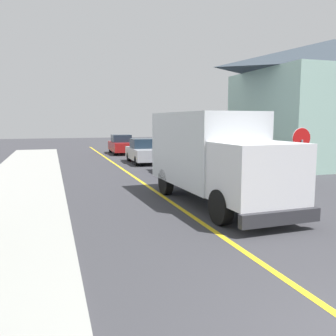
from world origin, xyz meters
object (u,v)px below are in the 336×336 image
parked_car_near (179,160)px  parked_car_mid (144,151)px  box_truck (213,153)px  house_across_street (331,100)px  parked_van_across (236,161)px  parked_car_far (121,145)px  stop_sign (301,149)px

parked_car_near → parked_car_mid: size_ratio=0.99×
box_truck → parked_car_mid: (0.63, 12.72, -0.97)m
parked_car_near → house_across_street: 11.76m
parked_car_mid → parked_van_across: same height
box_truck → parked_car_far: 20.17m
parked_car_mid → stop_sign: 13.24m
parked_car_mid → stop_sign: bearing=-77.2°
parked_car_mid → stop_sign: stop_sign is taller
parked_van_across → stop_sign: size_ratio=1.68×
box_truck → stop_sign: size_ratio=2.75×
parked_car_mid → parked_van_across: 7.92m
stop_sign → house_across_street: (8.74, 8.55, 2.37)m
box_truck → parked_car_near: box_truck is taller
parked_car_far → house_across_street: house_across_street is taller
parked_car_near → parked_van_across: size_ratio=0.99×
parked_van_across → stop_sign: bearing=-92.8°
box_truck → parked_van_across: (3.83, 5.47, -0.97)m
parked_car_mid → parked_van_across: (3.20, -7.25, 0.00)m
parked_car_near → parked_van_across: 3.00m
parked_car_mid → parked_car_far: size_ratio=1.00×
parked_car_far → parked_van_across: same height
parked_car_near → parked_car_mid: bearing=95.2°
parked_car_near → house_across_street: (11.14, 1.57, 3.43)m
box_truck → parked_car_far: (0.44, 20.14, -0.97)m
parked_car_far → house_across_street: (11.85, -11.74, 3.43)m
box_truck → house_across_street: house_across_street is taller
parked_car_far → parked_car_near: bearing=-86.9°
box_truck → parked_car_near: (1.16, 6.83, -0.97)m
stop_sign → box_truck: bearing=177.6°
parked_car_near → parked_car_far: (-0.71, 13.32, 0.00)m
parked_van_across → house_across_street: 9.59m
parked_car_near → stop_sign: size_ratio=1.66×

